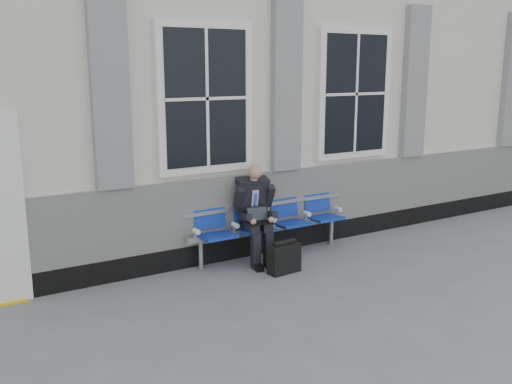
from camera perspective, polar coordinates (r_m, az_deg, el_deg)
ground at (r=8.02m, az=14.07°, el=-7.27°), size 70.00×70.00×0.00m
station_building at (r=10.30m, az=0.77°, el=10.03°), size 14.40×4.40×4.49m
bench at (r=8.10m, az=1.38°, el=-2.61°), size 2.60×0.47×0.91m
businessman at (r=7.79m, az=-0.08°, el=-1.76°), size 0.57×0.76×1.37m
briefcase at (r=7.52m, az=2.83°, el=-6.58°), size 0.45×0.22×0.45m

